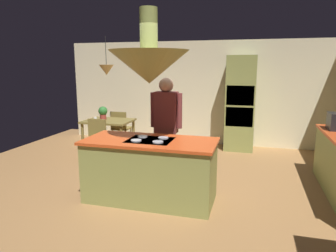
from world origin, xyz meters
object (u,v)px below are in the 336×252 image
Objects in this scene: chair_facing_island at (95,137)px; potted_plant_on_table at (103,112)px; cup_on_table at (95,119)px; person_at_island at (166,123)px; kitchen_island at (150,170)px; oven_tower at (240,104)px; dining_table at (109,125)px; chair_by_back_wall at (120,126)px.

potted_plant_on_table is (-0.13, 0.63, 0.42)m from chair_facing_island.
potted_plant_on_table is at bearing 69.12° from cup_on_table.
chair_facing_island is at bearing -63.78° from cup_on_table.
person_at_island reaches higher than chair_facing_island.
oven_tower reaches higher than kitchen_island.
cup_on_table is (-1.95, 1.19, -0.21)m from person_at_island.
chair_by_back_wall is (0.00, 0.63, -0.15)m from dining_table.
cup_on_table is at bearing 135.16° from kitchen_island.
person_at_island is at bearing -112.74° from oven_tower.
potted_plant_on_table is (-0.13, -0.62, 0.42)m from chair_by_back_wall.
dining_table is 0.59× the size of person_at_island.
chair_by_back_wall is (0.00, 1.25, 0.00)m from chair_facing_island.
chair_by_back_wall is 9.67× the size of cup_on_table.
potted_plant_on_table is 3.33× the size of cup_on_table.
oven_tower is 2.11× the size of dining_table.
potted_plant_on_table is at bearing -158.78° from oven_tower.
chair_facing_island is 0.56m from cup_on_table.
kitchen_island reaches higher than chair_facing_island.
kitchen_island is 2.71m from dining_table.
kitchen_island is at bearing -51.01° from dining_table.
kitchen_island is at bearing -49.02° from potted_plant_on_table.
chair_by_back_wall reaches higher than dining_table.
kitchen_island is 3.48m from oven_tower.
person_at_island is at bearing -38.65° from dining_table.
chair_facing_island is 9.67× the size of cup_on_table.
chair_facing_island is 1.25m from chair_by_back_wall.
person_at_island is 5.87× the size of potted_plant_on_table.
kitchen_island is at bearing -40.94° from chair_facing_island.
chair_facing_island is at bearing -90.00° from dining_table.
kitchen_island is 2.18× the size of chair_facing_island.
cup_on_table is (-0.21, -0.83, 0.30)m from chair_by_back_wall.
dining_table is 0.64m from chair_facing_island.
chair_facing_island is at bearing -147.72° from oven_tower.
potted_plant_on_table is at bearing 101.56° from chair_facing_island.
oven_tower is at bearing 24.09° from cup_on_table.
dining_table is (-2.80, -1.14, -0.44)m from oven_tower.
cup_on_table is at bearing 116.22° from chair_facing_island.
chair_by_back_wall reaches higher than cup_on_table.
kitchen_island is 0.91m from person_at_island.
chair_by_back_wall is at bearing 90.00° from chair_facing_island.
chair_by_back_wall is (-1.70, 2.73, 0.05)m from kitchen_island.
dining_table is (-1.70, 2.10, 0.19)m from kitchen_island.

